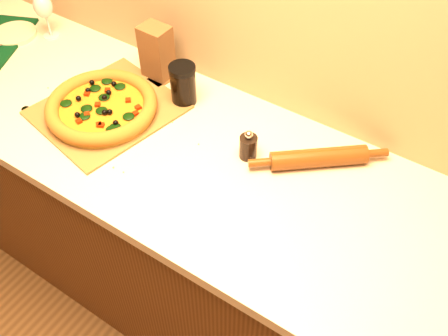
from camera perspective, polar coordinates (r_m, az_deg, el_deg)
cabinet at (r=1.85m, az=-0.74°, el=-9.38°), size 2.80×0.65×0.86m
countertop at (r=1.49m, az=-0.91°, el=0.08°), size 2.84×0.68×0.04m
pizza_peel at (r=1.69m, az=-12.70°, el=6.78°), size 0.46×0.60×0.01m
pizza at (r=1.65m, az=-13.79°, el=6.81°), size 0.36×0.36×0.05m
bottle_cap at (r=1.76m, az=-21.72°, el=6.25°), size 0.03×0.03×0.01m
pepper_grinder at (r=1.46m, az=2.79°, el=2.50°), size 0.05×0.05×0.10m
rolling_pin at (r=1.47m, az=10.76°, el=1.16°), size 0.33×0.28×0.06m
wine_glass at (r=2.04m, az=-19.96°, el=16.90°), size 0.07×0.07×0.17m
paper_bag at (r=1.74m, az=-7.69°, el=12.94°), size 0.10×0.08×0.19m
dark_jar at (r=1.64m, az=-4.70°, el=9.52°), size 0.09×0.09×0.14m
side_plate at (r=2.14m, az=-22.84°, el=13.93°), size 0.18×0.18×0.02m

